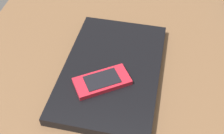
# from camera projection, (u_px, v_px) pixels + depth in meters

# --- Properties ---
(desk_surface) EXTENTS (1.20, 0.80, 0.03)m
(desk_surface) POSITION_uv_depth(u_px,v_px,m) (135.00, 62.00, 0.69)
(desk_surface) COLOR brown
(desk_surface) RESTS_ON ground
(laptop_closed) EXTENTS (0.34, 0.23, 0.02)m
(laptop_closed) POSITION_uv_depth(u_px,v_px,m) (112.00, 70.00, 0.64)
(laptop_closed) COLOR black
(laptop_closed) RESTS_ON desk_surface
(cell_phone_on_laptop) EXTENTS (0.11, 0.13, 0.01)m
(cell_phone_on_laptop) POSITION_uv_depth(u_px,v_px,m) (102.00, 81.00, 0.59)
(cell_phone_on_laptop) COLOR red
(cell_phone_on_laptop) RESTS_ON laptop_closed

